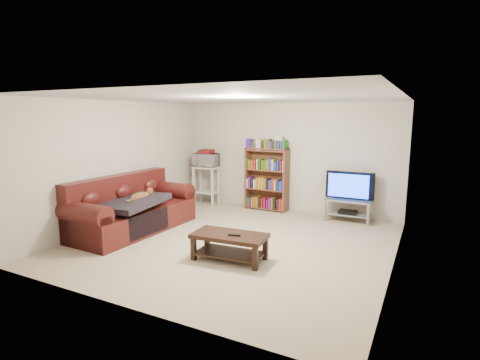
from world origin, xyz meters
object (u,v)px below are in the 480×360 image
Objects in this scene: tv_stand at (348,206)px; bookshelf at (267,178)px; coffee_table at (229,242)px; sofa at (131,212)px.

bookshelf reaches higher than tv_stand.
bookshelf is at bearing 98.79° from coffee_table.
bookshelf is (-1.85, 0.12, 0.42)m from tv_stand.
coffee_table is 0.81× the size of bookshelf.
coffee_table is at bearing -8.92° from sofa.
tv_stand is at bearing 64.30° from coffee_table.
sofa is 2.69× the size of tv_stand.
bookshelf reaches higher than sofa.
sofa is 2.39m from coffee_table.
coffee_table is at bearing -112.03° from tv_stand.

